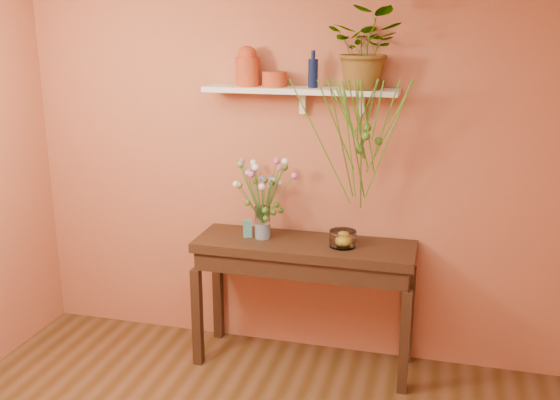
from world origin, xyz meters
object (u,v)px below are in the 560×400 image
object	(u,v)px
sideboard	(304,260)
blue_bottle	(313,73)
bouquet	(263,183)
terracotta_jug	(248,67)
glass_vase	(263,225)
glass_bowl	(343,239)
spider_plant	(367,48)

from	to	relation	value
sideboard	blue_bottle	world-z (taller)	blue_bottle
blue_bottle	bouquet	xyz separation A→B (m)	(-0.31, -0.14, -0.73)
terracotta_jug	bouquet	size ratio (longest dim) A/B	0.55
glass_vase	bouquet	size ratio (longest dim) A/B	0.46
sideboard	blue_bottle	xyz separation A→B (m)	(0.01, 0.15, 1.26)
sideboard	glass_bowl	size ratio (longest dim) A/B	8.33
spider_plant	glass_vase	size ratio (longest dim) A/B	2.30
blue_bottle	sideboard	bearing A→B (deg)	-95.08
blue_bottle	glass_vase	size ratio (longest dim) A/B	1.07
terracotta_jug	bouquet	distance (m)	0.78
terracotta_jug	blue_bottle	size ratio (longest dim) A/B	1.10
sideboard	glass_vase	bearing A→B (deg)	178.07
sideboard	blue_bottle	bearing A→B (deg)	84.92
bouquet	spider_plant	bearing A→B (deg)	10.47
spider_plant	terracotta_jug	bearing A→B (deg)	179.24
terracotta_jug	spider_plant	bearing A→B (deg)	-0.76
glass_bowl	spider_plant	bearing A→B (deg)	54.48
sideboard	glass_bowl	distance (m)	0.32
spider_plant	bouquet	bearing A→B (deg)	-169.53
terracotta_jug	glass_bowl	distance (m)	1.32
blue_bottle	bouquet	bearing A→B (deg)	-154.70
sideboard	terracotta_jug	distance (m)	1.36
sideboard	spider_plant	bearing A→B (deg)	18.70
sideboard	glass_vase	xyz separation A→B (m)	(-0.30, 0.01, 0.23)
sideboard	spider_plant	size ratio (longest dim) A/B	2.90
terracotta_jug	glass_vase	size ratio (longest dim) A/B	1.18
sideboard	glass_bowl	world-z (taller)	glass_bowl
bouquet	terracotta_jug	bearing A→B (deg)	136.64
sideboard	terracotta_jug	bearing A→B (deg)	162.78
glass_bowl	blue_bottle	bearing A→B (deg)	147.45
spider_plant	glass_vase	distance (m)	1.37
glass_vase	bouquet	xyz separation A→B (m)	(0.01, -0.01, 0.30)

